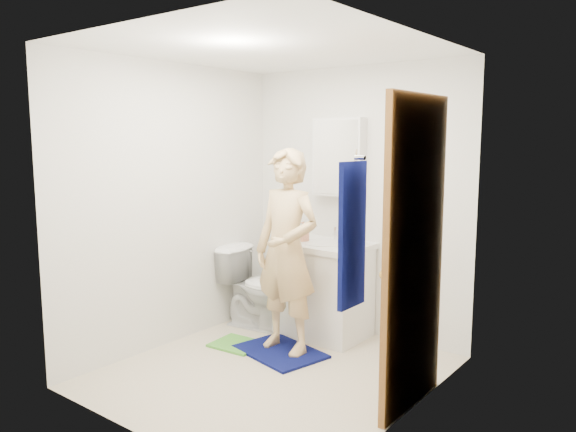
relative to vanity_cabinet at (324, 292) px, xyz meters
The scene contains 22 objects.
floor 1.01m from the vanity_cabinet, 80.69° to the right, with size 2.20×2.40×0.02m, color beige.
ceiling 2.21m from the vanity_cabinet, 80.69° to the right, with size 2.20×2.40×0.02m, color white.
wall_back 0.87m from the vanity_cabinet, 63.05° to the left, with size 2.20×0.02×2.40m, color silver.
wall_front 2.28m from the vanity_cabinet, 85.96° to the right, with size 2.20×0.02×2.40m, color silver.
wall_left 1.55m from the vanity_cabinet, 136.37° to the right, with size 0.02×2.40×2.40m, color silver.
wall_right 1.75m from the vanity_cabinet, 35.99° to the right, with size 0.02×2.40×2.40m, color silver.
vanity_cabinet is the anchor object (origin of this frame).
countertop 0.43m from the vanity_cabinet, ahead, with size 0.79×0.59×0.05m, color white.
sink_basin 0.44m from the vanity_cabinet, ahead, with size 0.40×0.40×0.03m, color white.
faucet 0.54m from the vanity_cabinet, 90.00° to the left, with size 0.03×0.03×0.12m, color silver.
medicine_cabinet 1.22m from the vanity_cabinet, 90.00° to the left, with size 0.50×0.12×0.70m, color white.
mirror_panel 1.21m from the vanity_cabinet, 90.00° to the left, with size 0.46×0.01×0.66m, color white.
door 1.57m from the vanity_cabinet, 32.20° to the right, with size 0.05×0.80×2.05m, color #9A632A.
door_knob 1.69m from the vanity_cabinet, 42.72° to the right, with size 0.07×0.07×0.07m, color gold.
towel 2.08m from the vanity_cabinet, 51.53° to the right, with size 0.03×0.24×0.80m, color #080E4F.
towel_hook 2.30m from the vanity_cabinet, 50.60° to the right, with size 0.02×0.02×0.06m, color silver.
toilet 0.62m from the vanity_cabinet, 162.26° to the right, with size 0.43×0.75×0.76m, color white.
bath_mat 0.70m from the vanity_cabinet, 93.77° to the right, with size 0.71×0.51×0.02m, color #080E4F.
green_rug 0.89m from the vanity_cabinet, 122.84° to the right, with size 0.41×0.35×0.02m, color #52A838.
soap_dispenser 0.57m from the vanity_cabinet, 160.47° to the right, with size 0.08×0.08×0.18m, color tan.
toothbrush_cup 0.59m from the vanity_cabinet, 16.28° to the left, with size 0.13×0.13×0.11m, color #7B4292.
man 0.70m from the vanity_cabinet, 91.28° to the right, with size 0.61×0.40×1.67m, color #D6B178.
Camera 1 is at (2.59, -3.16, 1.78)m, focal length 35.00 mm.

